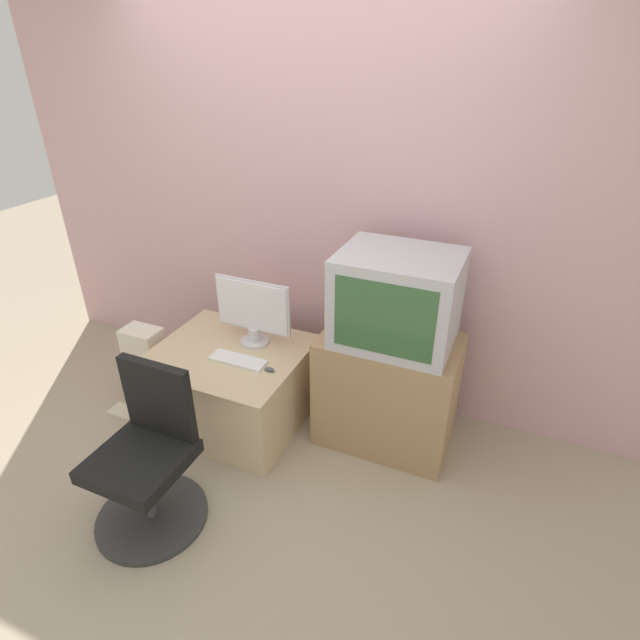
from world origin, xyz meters
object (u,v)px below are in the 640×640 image
object	(u,v)px
main_monitor	(253,311)
office_chair	(149,464)
mouse	(269,369)
keyboard	(238,360)
cardboard_box_lower	(151,383)
book	(124,412)
crt_tv	(397,299)

from	to	relation	value
main_monitor	office_chair	distance (m)	1.06
mouse	keyboard	bearing A→B (deg)	175.36
mouse	office_chair	xyz separation A→B (m)	(-0.28, -0.75, -0.17)
cardboard_box_lower	book	size ratio (longest dim) A/B	1.45
cardboard_box_lower	book	world-z (taller)	cardboard_box_lower
cardboard_box_lower	keyboard	bearing A→B (deg)	-2.03
crt_tv	keyboard	bearing A→B (deg)	-162.49
mouse	book	xyz separation A→B (m)	(-1.03, -0.19, -0.50)
mouse	office_chair	world-z (taller)	office_chair
keyboard	mouse	size ratio (longest dim) A/B	5.55
crt_tv	book	world-z (taller)	crt_tv
main_monitor	cardboard_box_lower	world-z (taller)	main_monitor
keyboard	cardboard_box_lower	distance (m)	0.86
main_monitor	cardboard_box_lower	size ratio (longest dim) A/B	1.83
main_monitor	crt_tv	bearing A→B (deg)	3.09
main_monitor	keyboard	xyz separation A→B (m)	(0.01, -0.23, -0.22)
main_monitor	book	xyz separation A→B (m)	(-0.79, -0.44, -0.71)
mouse	crt_tv	size ratio (longest dim) A/B	0.10
crt_tv	cardboard_box_lower	xyz separation A→B (m)	(-1.63, -0.25, -0.86)
main_monitor	cardboard_box_lower	xyz separation A→B (m)	(-0.75, -0.20, -0.62)
crt_tv	office_chair	bearing A→B (deg)	-131.83
keyboard	office_chair	bearing A→B (deg)	-94.47
book	crt_tv	bearing A→B (deg)	16.15
main_monitor	office_chair	size ratio (longest dim) A/B	0.59
keyboard	crt_tv	world-z (taller)	crt_tv
keyboard	book	distance (m)	0.97
crt_tv	book	bearing A→B (deg)	-163.85
main_monitor	cardboard_box_lower	bearing A→B (deg)	-165.05
office_chair	book	distance (m)	0.98
crt_tv	office_chair	distance (m)	1.53
mouse	cardboard_box_lower	bearing A→B (deg)	177.37
keyboard	cardboard_box_lower	xyz separation A→B (m)	(-0.76, 0.03, -0.41)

